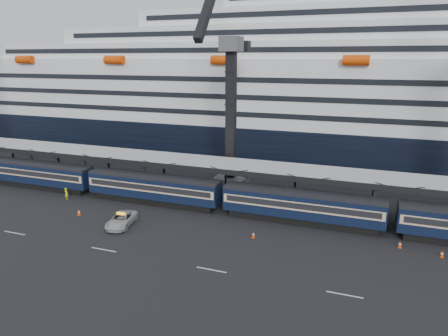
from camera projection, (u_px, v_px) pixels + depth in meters
The scene contains 12 objects.
ground at pixel (370, 275), 36.39m from camera, with size 260.00×260.00×0.00m, color black.
train at pixel (330, 209), 46.39m from camera, with size 133.05×3.00×4.05m.
canopy at pixel (375, 178), 47.68m from camera, with size 130.00×6.25×5.53m.
cruise_ship at pixel (372, 95), 75.14m from camera, with size 214.09×28.84×34.00m.
crane_dark_near at pixel (230, 111), 56.61m from camera, with size 4.50×17.75×35.08m.
pickup_truck at pixel (121, 220), 47.02m from camera, with size 2.42×5.26×1.46m, color #ADB0B4.
worker at pixel (66, 194), 55.61m from camera, with size 0.64×0.42×1.75m, color #BCDE0B.
traffic_cone_a at pixel (79, 212), 50.29m from camera, with size 0.40×0.40×0.81m.
traffic_cone_b at pixel (126, 217), 48.76m from camera, with size 0.40×0.40×0.80m.
traffic_cone_c at pixel (253, 235), 43.94m from camera, with size 0.37×0.37×0.73m.
traffic_cone_d at pixel (400, 244), 41.63m from camera, with size 0.38×0.38×0.76m.
traffic_cone_e at pixel (442, 254), 39.64m from camera, with size 0.38×0.38×0.75m.
Camera 1 is at (-1.55, -35.06, 19.16)m, focal length 32.00 mm.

